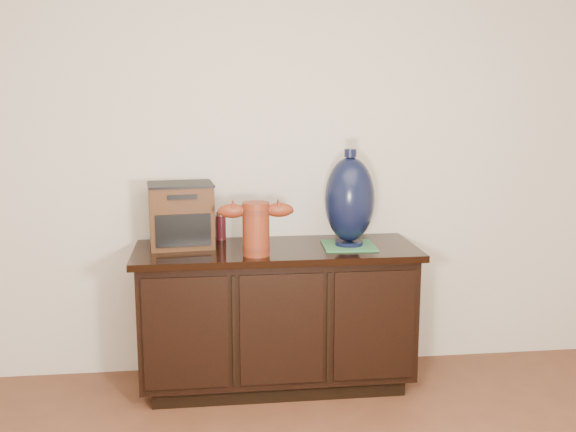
{
  "coord_description": "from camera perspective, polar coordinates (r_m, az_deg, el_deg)",
  "views": [
    {
      "loc": [
        -0.35,
        -1.15,
        1.56
      ],
      "look_at": [
        0.06,
        2.18,
        0.93
      ],
      "focal_mm": 42.0,
      "sensor_mm": 36.0,
      "label": 1
    }
  ],
  "objects": [
    {
      "name": "sideboard",
      "position": [
        3.59,
        -0.99,
        -8.41
      ],
      "size": [
        1.46,
        0.56,
        0.75
      ],
      "color": "black",
      "rests_on": "ground"
    },
    {
      "name": "spray_can",
      "position": [
        3.67,
        -5.7,
        -0.83
      ],
      "size": [
        0.05,
        0.05,
        0.16
      ],
      "color": "#500D15",
      "rests_on": "sideboard"
    },
    {
      "name": "room",
      "position": [
        1.23,
        9.85,
        -1.64
      ],
      "size": [
        5.0,
        5.0,
        5.0
      ],
      "color": "#59311E",
      "rests_on": "ground"
    },
    {
      "name": "lamp_base",
      "position": [
        3.48,
        5.24,
        1.37
      ],
      "size": [
        0.27,
        0.27,
        0.5
      ],
      "rotation": [
        0.0,
        0.0,
        -0.06
      ],
      "color": "black",
      "rests_on": "green_mat"
    },
    {
      "name": "green_mat",
      "position": [
        3.52,
        5.17,
        -2.51
      ],
      "size": [
        0.28,
        0.28,
        0.01
      ],
      "primitive_type": "cube",
      "rotation": [
        0.0,
        0.0,
        -0.06
      ],
      "color": "#326F40",
      "rests_on": "sideboard"
    },
    {
      "name": "tv_radio",
      "position": [
        3.53,
        -9.04,
        0.08
      ],
      "size": [
        0.36,
        0.3,
        0.33
      ],
      "rotation": [
        0.0,
        0.0,
        0.1
      ],
      "color": "#432410",
      "rests_on": "sideboard"
    },
    {
      "name": "terracotta_vessel",
      "position": [
        3.3,
        -2.73,
        -0.82
      ],
      "size": [
        0.37,
        0.14,
        0.26
      ],
      "rotation": [
        0.0,
        0.0,
        -0.01
      ],
      "color": "maroon",
      "rests_on": "sideboard"
    }
  ]
}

